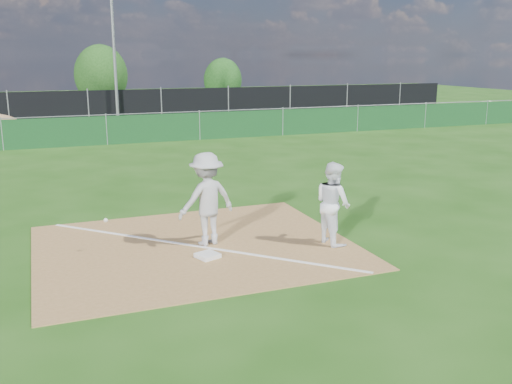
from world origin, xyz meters
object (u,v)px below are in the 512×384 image
at_px(light_pole, 114,48).
at_px(play_at_first, 207,199).
at_px(runner, 333,203).
at_px(car_mid, 98,105).
at_px(tree_mid, 101,75).
at_px(tree_right, 223,80).
at_px(first_base, 208,255).
at_px(car_right, 136,102).
at_px(car_left, 10,105).

xyz_separation_m(light_pole, play_at_first, (-1.23, -21.64, -3.07)).
relative_size(runner, car_mid, 0.41).
relative_size(play_at_first, car_mid, 0.65).
xyz_separation_m(light_pole, runner, (1.11, -22.44, -3.18)).
height_order(play_at_first, tree_mid, tree_mid).
xyz_separation_m(light_pole, tree_right, (9.45, 10.51, -2.22)).
bearing_deg(tree_right, first_base, -108.33).
bearing_deg(car_right, tree_right, -52.21).
height_order(first_base, tree_right, tree_right).
bearing_deg(car_left, tree_right, -82.05).
height_order(light_pole, tree_mid, light_pole).
xyz_separation_m(light_pole, car_left, (-5.57, 4.43, -3.15)).
distance_m(play_at_first, car_right, 27.49).
bearing_deg(play_at_first, car_left, 99.44).
bearing_deg(tree_mid, play_at_first, -92.85).
bearing_deg(car_mid, play_at_first, -158.69).
bearing_deg(car_left, tree_mid, -58.61).
bearing_deg(first_base, car_right, 83.07).
bearing_deg(car_mid, light_pole, -150.18).
xyz_separation_m(first_base, tree_mid, (1.83, 32.87, 2.21)).
height_order(first_base, runner, runner).
bearing_deg(play_at_first, light_pole, 86.74).
bearing_deg(first_base, tree_right, 71.67).
xyz_separation_m(light_pole, tree_mid, (0.37, 10.47, -1.73)).
height_order(tree_mid, tree_right, tree_mid).
height_order(light_pole, car_left, light_pole).
distance_m(light_pole, play_at_first, 21.89).
height_order(car_right, tree_right, tree_right).
bearing_deg(runner, car_mid, -3.59).
relative_size(car_mid, tree_right, 1.16).
bearing_deg(first_base, car_left, 98.71).
xyz_separation_m(play_at_first, car_mid, (0.68, 26.12, -0.26)).
height_order(runner, tree_mid, tree_mid).
height_order(first_base, tree_mid, tree_mid).
height_order(first_base, car_left, car_left).
distance_m(car_mid, car_right, 2.77).
distance_m(car_mid, tree_right, 11.73).
bearing_deg(tree_mid, first_base, -93.18).
bearing_deg(car_right, car_left, 104.18).
relative_size(car_mid, tree_mid, 0.91).
bearing_deg(car_mid, runner, -153.66).
height_order(car_mid, tree_right, tree_right).
bearing_deg(car_right, tree_mid, 23.12).
distance_m(tree_mid, tree_right, 9.09).
height_order(car_left, tree_right, tree_right).
bearing_deg(tree_mid, light_pole, -92.01).
bearing_deg(car_left, first_base, 174.62).
xyz_separation_m(car_left, car_right, (7.52, 1.23, -0.17)).
xyz_separation_m(play_at_first, tree_mid, (1.60, 32.11, 1.33)).
distance_m(play_at_first, runner, 2.48).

